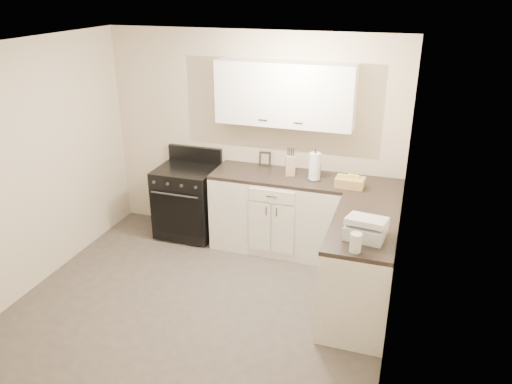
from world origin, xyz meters
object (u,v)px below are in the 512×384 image
(knife_block, at_px, (290,165))
(stove, at_px, (187,201))
(wicker_basket, at_px, (350,182))
(paper_towel, at_px, (315,166))
(countertop_grill, at_px, (366,231))

(knife_block, bearing_deg, stove, 163.70)
(stove, xyz_separation_m, wicker_basket, (1.99, -0.08, 0.53))
(paper_towel, xyz_separation_m, wicker_basket, (0.41, -0.09, -0.10))
(stove, bearing_deg, wicker_basket, -2.35)
(knife_block, xyz_separation_m, wicker_basket, (0.70, -0.14, -0.07))
(paper_towel, relative_size, wicker_basket, 1.02)
(stove, distance_m, knife_block, 1.42)
(countertop_grill, bearing_deg, stove, 159.77)
(wicker_basket, relative_size, countertop_grill, 0.91)
(stove, bearing_deg, knife_block, 2.50)
(stove, bearing_deg, paper_towel, 0.29)
(knife_block, bearing_deg, wicker_basket, -29.98)
(paper_towel, distance_m, countertop_grill, 1.39)
(countertop_grill, bearing_deg, knife_block, 135.86)
(wicker_basket, bearing_deg, paper_towel, 167.59)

